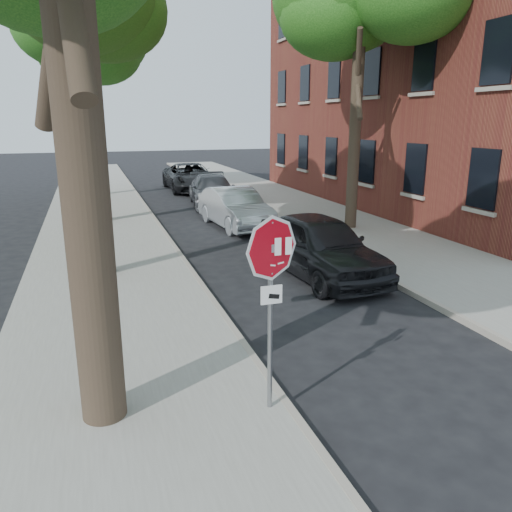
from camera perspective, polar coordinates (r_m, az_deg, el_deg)
The scene contains 13 objects.
ground at distance 7.28m, azimuth 6.95°, elevation -16.55°, with size 120.00×120.00×0.00m, color black.
sidewalk_left at distance 17.96m, azimuth -17.24°, elevation 2.50°, with size 4.00×55.00×0.12m, color gray.
sidewalk_right at distance 19.97m, azimuth 7.93°, elevation 4.29°, with size 4.00×55.00×0.12m, color gray.
curb_left at distance 18.10m, azimuth -10.75°, elevation 3.04°, with size 0.12×55.00×0.13m, color #9E9384.
curb_right at distance 19.16m, azimuth 2.41°, elevation 3.97°, with size 0.12×55.00×0.13m, color #9E9384.
apartment_building at distance 26.02m, azimuth 23.83°, elevation 22.57°, with size 12.20×20.20×15.30m.
stop_sign at distance 6.19m, azimuth 1.75°, elevation -2.42°, with size 0.76×0.34×2.61m.
tree_far at distance 26.88m, azimuth -19.67°, elevation 21.73°, with size 5.29×4.91×9.33m.
tree_right at distance 18.24m, azimuth 11.67°, elevation 25.72°, with size 5.29×4.91×9.33m.
car_a at distance 12.59m, azimuth 7.29°, elevation 1.18°, with size 1.85×4.60×1.57m, color black.
car_b at distance 18.30m, azimuth -2.40°, elevation 5.50°, with size 1.51×4.34×1.43m, color #B4B8BD.
car_c at distance 23.03m, azimuth -5.00°, elevation 7.44°, with size 1.94×4.78×1.39m, color #494A4E.
car_d at distance 28.25m, azimuth -7.50°, elevation 8.93°, with size 2.48×5.38×1.49m, color black.
Camera 1 is at (-2.74, -5.55, 3.83)m, focal length 35.00 mm.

